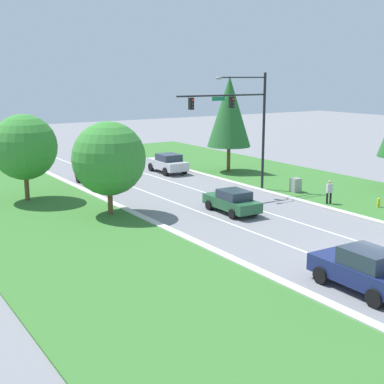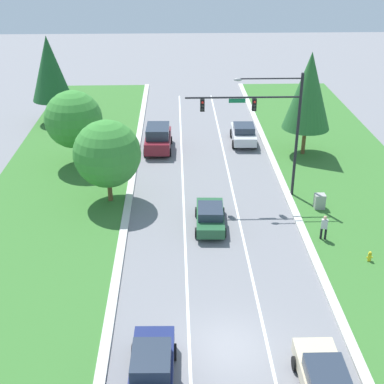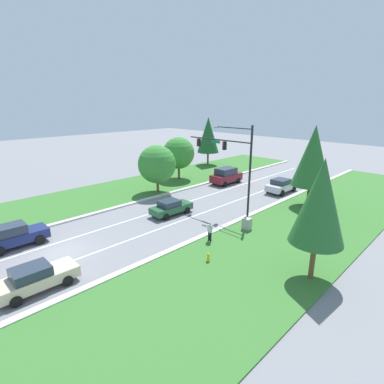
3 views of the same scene
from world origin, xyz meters
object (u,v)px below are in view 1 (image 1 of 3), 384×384
(navy_sedan, at_px, (364,270))
(pedestrian, at_px, (329,191))
(silver_sedan, at_px, (168,163))
(oak_far_left_tree, at_px, (109,159))
(oak_near_left_tree, at_px, (24,147))
(utility_cabinet, at_px, (295,186))
(burgundy_suv, at_px, (97,171))
(conifer_far_right_tree, at_px, (229,112))
(traffic_signal_mast, at_px, (242,115))
(fire_hydrant, at_px, (379,203))
(forest_sedan, at_px, (232,201))

(navy_sedan, distance_m, pedestrian, 15.06)
(silver_sedan, height_order, navy_sedan, navy_sedan)
(oak_far_left_tree, bearing_deg, oak_near_left_tree, 116.73)
(navy_sedan, height_order, utility_cabinet, navy_sedan)
(silver_sedan, bearing_deg, oak_near_left_tree, -160.75)
(pedestrian, distance_m, oak_near_left_tree, 21.01)
(oak_far_left_tree, bearing_deg, navy_sedan, -78.27)
(silver_sedan, bearing_deg, burgundy_suv, -166.91)
(burgundy_suv, bearing_deg, conifer_far_right_tree, -4.77)
(burgundy_suv, height_order, pedestrian, burgundy_suv)
(traffic_signal_mast, height_order, fire_hydrant, traffic_signal_mast)
(burgundy_suv, relative_size, forest_sedan, 1.06)
(pedestrian, bearing_deg, traffic_signal_mast, -49.89)
(forest_sedan, distance_m, fire_hydrant, 9.87)
(utility_cabinet, distance_m, pedestrian, 4.10)
(navy_sedan, xyz_separation_m, fire_hydrant, (12.12, 8.74, -0.57))
(burgundy_suv, relative_size, fire_hydrant, 6.64)
(oak_near_left_tree, bearing_deg, pedestrian, -35.86)
(forest_sedan, distance_m, navy_sedan, 13.45)
(traffic_signal_mast, relative_size, burgundy_suv, 1.90)
(utility_cabinet, bearing_deg, silver_sedan, 106.36)
(pedestrian, bearing_deg, forest_sedan, 0.74)
(fire_hydrant, relative_size, oak_near_left_tree, 0.12)
(traffic_signal_mast, bearing_deg, conifer_far_right_tree, 59.16)
(burgundy_suv, relative_size, oak_far_left_tree, 0.79)
(utility_cabinet, bearing_deg, oak_far_left_tree, 173.60)
(forest_sedan, bearing_deg, oak_near_left_tree, 136.68)
(forest_sedan, distance_m, conifer_far_right_tree, 15.38)
(navy_sedan, height_order, conifer_far_right_tree, conifer_far_right_tree)
(fire_hydrant, bearing_deg, oak_near_left_tree, 142.26)
(forest_sedan, bearing_deg, conifer_far_right_tree, 56.59)
(silver_sedan, xyz_separation_m, conifer_far_right_tree, (4.70, -2.85, 4.59))
(burgundy_suv, height_order, utility_cabinet, burgundy_suv)
(utility_cabinet, xyz_separation_m, pedestrian, (-0.75, -4.01, 0.39))
(traffic_signal_mast, xyz_separation_m, pedestrian, (2.75, -6.15, -4.88))
(conifer_far_right_tree, bearing_deg, oak_near_left_tree, -175.32)
(traffic_signal_mast, relative_size, pedestrian, 5.22)
(silver_sedan, distance_m, oak_far_left_tree, 15.50)
(utility_cabinet, relative_size, pedestrian, 0.65)
(fire_hydrant, distance_m, oak_near_left_tree, 24.18)
(forest_sedan, xyz_separation_m, fire_hydrant, (8.87, -4.31, -0.42))
(traffic_signal_mast, height_order, utility_cabinet, traffic_signal_mast)
(traffic_signal_mast, relative_size, silver_sedan, 1.93)
(traffic_signal_mast, distance_m, utility_cabinet, 6.68)
(burgundy_suv, bearing_deg, forest_sedan, -73.09)
(navy_sedan, bearing_deg, silver_sedan, 77.00)
(forest_sedan, relative_size, pedestrian, 2.59)
(traffic_signal_mast, xyz_separation_m, oak_far_left_tree, (-10.80, -0.54, -2.23))
(fire_hydrant, bearing_deg, silver_sedan, 104.71)
(fire_hydrant, height_order, oak_far_left_tree, oak_far_left_tree)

